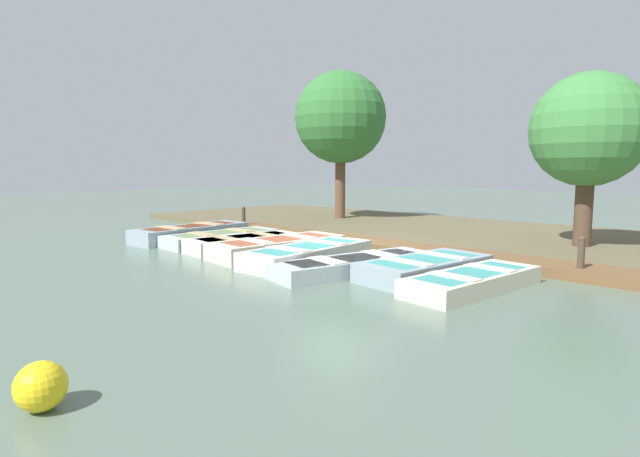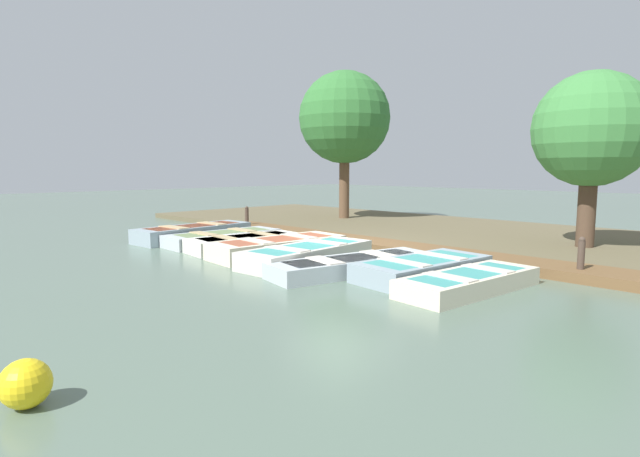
% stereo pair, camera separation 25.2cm
% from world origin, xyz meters
% --- Properties ---
extents(ground_plane, '(80.00, 80.00, 0.00)m').
position_xyz_m(ground_plane, '(0.00, 0.00, 0.00)').
color(ground_plane, '#566B5B').
extents(shore_bank, '(8.00, 24.00, 0.18)m').
position_xyz_m(shore_bank, '(-5.00, 0.00, 0.09)').
color(shore_bank, brown).
rests_on(shore_bank, ground_plane).
extents(dock_walkway, '(1.13, 13.03, 0.20)m').
position_xyz_m(dock_walkway, '(-1.31, 0.00, 0.10)').
color(dock_walkway, brown).
rests_on(dock_walkway, ground_plane).
extents(rowboat_0, '(3.60, 1.45, 0.44)m').
position_xyz_m(rowboat_0, '(1.29, -4.81, 0.22)').
color(rowboat_0, '#8C9EA8').
rests_on(rowboat_0, ground_plane).
extents(rowboat_1, '(3.29, 1.20, 0.36)m').
position_xyz_m(rowboat_1, '(1.13, -3.47, 0.18)').
color(rowboat_1, '#B2BCC1').
rests_on(rowboat_1, ground_plane).
extents(rowboat_2, '(3.09, 1.37, 0.38)m').
position_xyz_m(rowboat_2, '(1.27, -2.23, 0.19)').
color(rowboat_2, silver).
rests_on(rowboat_2, ground_plane).
extents(rowboat_3, '(3.45, 1.46, 0.44)m').
position_xyz_m(rowboat_3, '(1.24, -0.92, 0.22)').
color(rowboat_3, beige).
rests_on(rowboat_3, ground_plane).
extents(rowboat_4, '(3.40, 1.44, 0.42)m').
position_xyz_m(rowboat_4, '(1.42, 0.32, 0.21)').
color(rowboat_4, beige).
rests_on(rowboat_4, ground_plane).
extents(rowboat_5, '(3.72, 1.70, 0.34)m').
position_xyz_m(rowboat_5, '(1.45, 1.72, 0.17)').
color(rowboat_5, '#B2BCC1').
rests_on(rowboat_5, ground_plane).
extents(rowboat_6, '(2.92, 1.48, 0.40)m').
position_xyz_m(rowboat_6, '(0.85, 2.97, 0.20)').
color(rowboat_6, '#8C9EA8').
rests_on(rowboat_6, ground_plane).
extents(rowboat_7, '(2.98, 1.26, 0.34)m').
position_xyz_m(rowboat_7, '(1.15, 4.12, 0.17)').
color(rowboat_7, beige).
rests_on(rowboat_7, ground_plane).
extents(mooring_post_near, '(0.13, 0.13, 0.82)m').
position_xyz_m(mooring_post_near, '(-1.18, -5.55, 0.42)').
color(mooring_post_near, '#47382D').
rests_on(mooring_post_near, ground_plane).
extents(mooring_post_far, '(0.13, 0.13, 0.82)m').
position_xyz_m(mooring_post_far, '(-1.18, 5.14, 0.42)').
color(mooring_post_far, '#47382D').
rests_on(mooring_post_far, ground_plane).
extents(buoy, '(0.44, 0.44, 0.44)m').
position_xyz_m(buoy, '(7.78, 3.55, 0.22)').
color(buoy, yellow).
rests_on(buoy, ground_plane).
extents(park_tree_far_left, '(3.50, 3.50, 5.79)m').
position_xyz_m(park_tree_far_left, '(-5.38, -4.92, 4.01)').
color(park_tree_far_left, brown).
rests_on(park_tree_far_left, ground_plane).
extents(park_tree_left, '(2.76, 2.76, 4.42)m').
position_xyz_m(park_tree_left, '(-4.34, 4.18, 3.00)').
color(park_tree_left, '#4C3828').
rests_on(park_tree_left, ground_plane).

